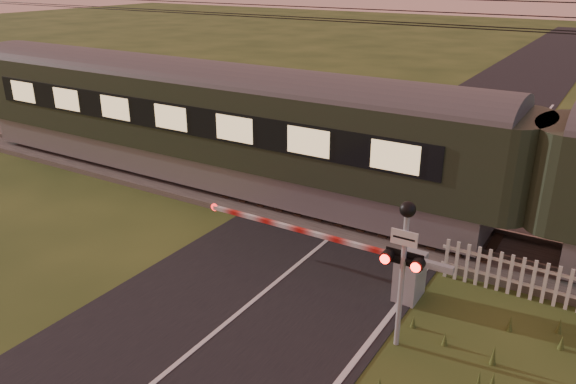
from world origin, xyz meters
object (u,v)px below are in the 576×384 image
Objects in this scene: boom_gate at (396,271)px; crossing_signal at (404,250)px; picket_fence at (527,279)px; train at (537,178)px.

boom_gate is 2.38m from crossing_signal.
crossing_signal reaches higher than picket_fence.
boom_gate reaches higher than picket_fence.
crossing_signal is at bearing -120.75° from picket_fence.
train reaches higher than picket_fence.
boom_gate is at bearing -123.63° from train.
picket_fence is at bearing 59.25° from crossing_signal.
picket_fence is at bearing -78.76° from train.
train is 10.55× the size of picket_fence.
train is 13.37× the size of crossing_signal.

